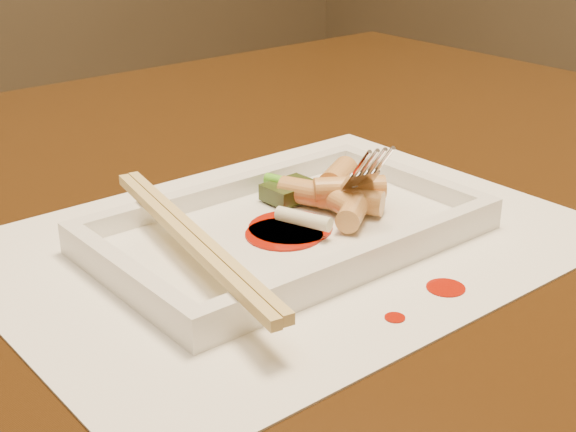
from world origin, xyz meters
TOP-DOWN VIEW (x-y plane):
  - table at (0.00, 0.00)m, footprint 1.40×0.90m
  - placemat at (0.09, -0.08)m, footprint 0.40×0.30m
  - sauce_splatter_a at (0.12, -0.19)m, footprint 0.02×0.02m
  - sauce_splatter_b at (0.07, -0.20)m, footprint 0.01×0.01m
  - plate_base at (0.09, -0.08)m, footprint 0.26×0.16m
  - plate_rim_far at (0.09, -0.00)m, footprint 0.26×0.01m
  - plate_rim_near at (0.09, -0.15)m, footprint 0.26×0.01m
  - plate_rim_left at (-0.03, -0.08)m, footprint 0.01×0.14m
  - plate_rim_right at (0.22, -0.08)m, footprint 0.01×0.14m
  - veg_piece at (0.13, -0.04)m, footprint 0.04×0.03m
  - scallion_white at (0.09, -0.09)m, footprint 0.02×0.04m
  - scallion_green at (0.13, -0.06)m, footprint 0.03×0.08m
  - chopstick_a at (0.01, -0.08)m, footprint 0.05×0.23m
  - chopstick_b at (0.02, -0.08)m, footprint 0.05×0.23m
  - fork at (0.16, -0.06)m, footprint 0.09×0.10m
  - sauce_blob_0 at (0.08, -0.08)m, footprint 0.05×0.05m
  - sauce_blob_1 at (0.09, -0.08)m, footprint 0.06×0.06m
  - rice_cake_0 at (0.14, -0.08)m, footprint 0.04×0.05m
  - rice_cake_1 at (0.13, -0.06)m, footprint 0.04×0.05m
  - rice_cake_2 at (0.15, -0.08)m, footprint 0.05×0.04m
  - rice_cake_3 at (0.13, -0.10)m, footprint 0.05×0.04m
  - rice_cake_4 at (0.14, -0.08)m, footprint 0.02×0.04m
  - rice_cake_5 at (0.16, -0.05)m, footprint 0.04×0.04m

SIDE VIEW (x-z plane):
  - table at x=0.00m, z-range 0.27..1.02m
  - placemat at x=0.09m, z-range 0.75..0.75m
  - sauce_splatter_a at x=0.12m, z-range 0.75..0.75m
  - sauce_splatter_b at x=0.07m, z-range 0.75..0.75m
  - plate_base at x=0.09m, z-range 0.75..0.76m
  - sauce_blob_0 at x=0.08m, z-range 0.76..0.76m
  - sauce_blob_1 at x=0.09m, z-range 0.76..0.76m
  - plate_rim_far at x=0.09m, z-range 0.76..0.77m
  - plate_rim_near at x=0.09m, z-range 0.76..0.77m
  - plate_rim_left at x=-0.03m, z-range 0.76..0.77m
  - plate_rim_right at x=0.22m, z-range 0.76..0.77m
  - veg_piece at x=0.13m, z-range 0.76..0.77m
  - rice_cake_0 at x=0.14m, z-range 0.76..0.78m
  - rice_cake_1 at x=0.13m, z-range 0.76..0.78m
  - rice_cake_3 at x=0.13m, z-range 0.76..0.78m
  - rice_cake_4 at x=0.14m, z-range 0.76..0.78m
  - scallion_white at x=0.09m, z-range 0.77..0.78m
  - scallion_green at x=0.13m, z-range 0.77..0.78m
  - rice_cake_2 at x=0.15m, z-range 0.77..0.78m
  - rice_cake_5 at x=0.16m, z-range 0.77..0.79m
  - chopstick_a at x=0.01m, z-range 0.77..0.78m
  - chopstick_b at x=0.02m, z-range 0.77..0.78m
  - fork at x=0.16m, z-range 0.76..0.90m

